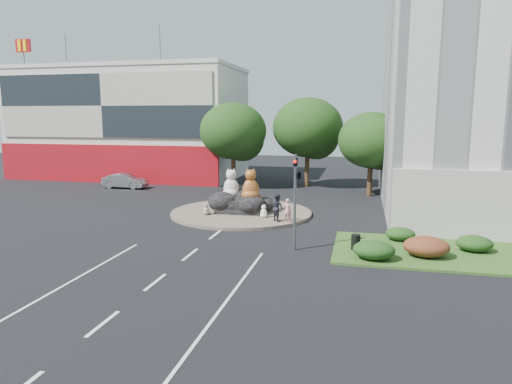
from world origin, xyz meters
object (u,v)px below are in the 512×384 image
litter_bin (356,242)px  cat_tabby (251,184)px  cat_white (231,183)px  pedestrian_dark (277,207)px  kitten_calico (206,209)px  pedestrian_pink (287,210)px  kitten_white (264,211)px  parked_car (125,181)px

litter_bin → cat_tabby: bearing=135.1°
cat_white → pedestrian_dark: bearing=-43.1°
cat_white → kitten_calico: size_ratio=2.65×
kitten_calico → pedestrian_dark: 5.19m
cat_tabby → pedestrian_pink: (2.97, -2.22, -1.27)m
pedestrian_pink → litter_bin: bearing=126.0°
kitten_calico → kitten_white: bearing=37.1°
kitten_calico → litter_bin: size_ratio=1.01×
kitten_white → litter_bin: 8.60m
cat_tabby → kitten_calico: size_ratio=2.79×
pedestrian_pink → parked_car: 21.25m
cat_white → pedestrian_pink: bearing=-40.3°
kitten_white → parked_car: size_ratio=0.21×
litter_bin → parked_car: bearing=143.3°
cat_white → parked_car: (-13.33, 8.75, -1.46)m
cat_white → kitten_white: (2.79, -1.84, -1.52)m
cat_tabby → litter_bin: 10.53m
kitten_calico → parked_car: size_ratio=0.19×
cat_tabby → litter_bin: cat_tabby is taller
parked_car → pedestrian_pink: bearing=-122.4°
litter_bin → pedestrian_pink: bearing=130.6°
pedestrian_pink → pedestrian_dark: size_ratio=0.86×
cat_tabby → parked_car: size_ratio=0.52×
cat_white → kitten_calico: 2.76m
kitten_white → pedestrian_pink: pedestrian_pink is taller
parked_car → kitten_white: bearing=-123.0°
cat_white → litter_bin: cat_white is taller
kitten_white → parked_car: (-16.12, 10.59, 0.06)m
parked_car → litter_bin: bearing=-126.4°
cat_tabby → pedestrian_pink: cat_tabby is taller
pedestrian_dark → litter_bin: (5.07, -5.27, -0.56)m
pedestrian_pink → litter_bin: 6.75m
cat_white → cat_tabby: (1.57, -0.53, 0.06)m
pedestrian_pink → pedestrian_dark: pedestrian_dark is taller
cat_white → litter_bin: 12.01m
pedestrian_dark → parked_car: pedestrian_dark is taller
cat_white → litter_bin: bearing=-50.5°
cat_white → kitten_white: size_ratio=2.38×
pedestrian_dark → litter_bin: size_ratio=2.19×
parked_car → litter_bin: (22.25, -16.62, -0.19)m
kitten_white → litter_bin: (6.13, -6.03, -0.13)m
pedestrian_dark → parked_car: 20.59m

